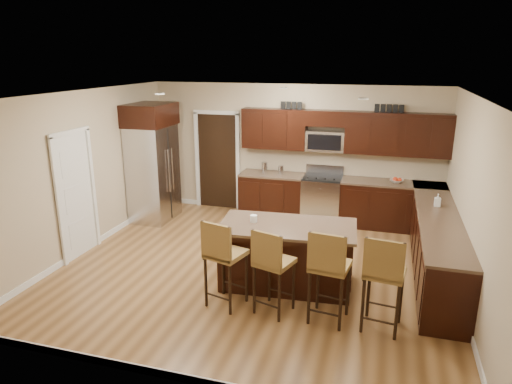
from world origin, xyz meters
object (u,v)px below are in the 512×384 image
(stool_extra, at_px, (384,273))
(stool_mid, at_px, (272,262))
(range, at_px, (322,199))
(stool_left, at_px, (223,254))
(refrigerator, at_px, (153,162))
(stool_right, at_px, (329,266))
(island, at_px, (287,257))

(stool_extra, bearing_deg, stool_mid, -173.02)
(range, bearing_deg, stool_mid, -91.71)
(stool_left, xyz_separation_m, refrigerator, (-2.53, 2.87, 0.44))
(stool_left, relative_size, refrigerator, 0.52)
(range, relative_size, stool_mid, 0.95)
(range, relative_size, stool_right, 0.90)
(stool_right, bearing_deg, stool_extra, 7.26)
(stool_right, bearing_deg, refrigerator, 150.96)
(stool_left, height_order, stool_right, stool_right)
(island, xyz_separation_m, stool_left, (-0.67, -0.85, 0.33))
(refrigerator, bearing_deg, range, 13.64)
(refrigerator, bearing_deg, stool_mid, -41.92)
(refrigerator, bearing_deg, island, -32.21)
(stool_left, height_order, refrigerator, refrigerator)
(range, bearing_deg, refrigerator, -166.36)
(stool_left, relative_size, stool_extra, 0.98)
(range, height_order, refrigerator, refrigerator)
(stool_left, distance_m, refrigerator, 3.85)
(stool_right, height_order, refrigerator, refrigerator)
(refrigerator, bearing_deg, stool_right, -36.30)
(island, distance_m, stool_extra, 1.64)
(range, xyz_separation_m, stool_left, (-0.77, -3.67, 0.29))
(stool_mid, bearing_deg, island, 106.14)
(island, bearing_deg, refrigerator, 143.21)
(island, xyz_separation_m, refrigerator, (-3.20, 2.02, 0.77))
(range, xyz_separation_m, refrigerator, (-3.30, -0.80, 0.73))
(stool_right, relative_size, refrigerator, 0.53)
(stool_mid, relative_size, stool_right, 0.94)
(stool_extra, bearing_deg, stool_right, -172.74)
(island, bearing_deg, range, 83.46)
(stool_mid, bearing_deg, range, 105.31)
(range, xyz_separation_m, island, (-0.10, -2.82, -0.04))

